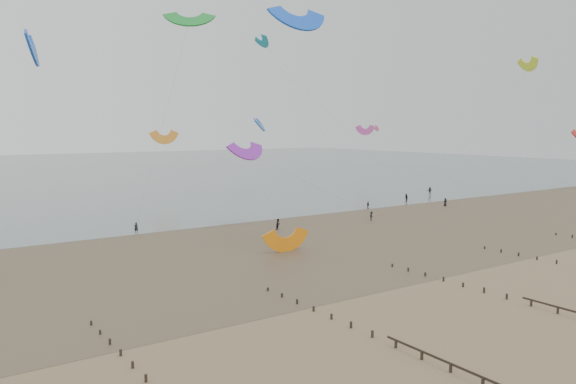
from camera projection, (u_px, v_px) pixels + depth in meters
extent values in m
plane|color=brown|center=(449.00, 297.00, 56.39)|extent=(500.00, 500.00, 0.00)
plane|color=#475654|center=(42.00, 171.00, 220.23)|extent=(500.00, 500.00, 0.00)
plane|color=#473A28|center=(265.00, 240.00, 85.06)|extent=(500.00, 500.00, 0.00)
ellipsoid|color=slate|center=(192.00, 276.00, 64.29)|extent=(23.60, 14.36, 0.01)
ellipsoid|color=slate|center=(316.00, 229.00, 94.26)|extent=(33.64, 18.32, 0.01)
ellipsoid|color=slate|center=(480.00, 217.00, 106.25)|extent=(19.65, 13.67, 0.01)
cube|color=black|center=(146.00, 379.00, 37.42)|extent=(0.16, 0.16, 0.59)
cube|color=black|center=(133.00, 365.00, 39.58)|extent=(0.16, 0.16, 0.57)
cube|color=black|center=(121.00, 353.00, 41.74)|extent=(0.16, 0.16, 0.54)
cube|color=black|center=(110.00, 342.00, 43.89)|extent=(0.16, 0.16, 0.51)
cube|color=black|center=(100.00, 332.00, 46.05)|extent=(0.16, 0.16, 0.48)
cube|color=black|center=(91.00, 323.00, 48.21)|extent=(0.16, 0.16, 0.45)
cube|color=black|center=(483.00, 382.00, 36.75)|extent=(0.16, 0.16, 0.74)
cube|color=black|center=(451.00, 368.00, 38.91)|extent=(0.16, 0.16, 0.71)
cube|color=black|center=(422.00, 356.00, 41.07)|extent=(0.16, 0.16, 0.68)
cube|color=black|center=(396.00, 345.00, 43.22)|extent=(0.16, 0.16, 0.65)
cube|color=black|center=(372.00, 334.00, 45.38)|extent=(0.16, 0.16, 0.62)
cube|color=black|center=(351.00, 325.00, 47.54)|extent=(0.16, 0.16, 0.59)
cube|color=black|center=(331.00, 317.00, 49.70)|extent=(0.16, 0.16, 0.57)
cube|color=black|center=(314.00, 309.00, 51.85)|extent=(0.16, 0.16, 0.54)
cube|color=black|center=(297.00, 302.00, 54.01)|extent=(0.16, 0.16, 0.51)
cube|color=black|center=(282.00, 295.00, 56.17)|extent=(0.16, 0.16, 0.48)
cube|color=black|center=(268.00, 289.00, 58.33)|extent=(0.16, 0.16, 0.45)
cube|color=black|center=(558.00, 311.00, 51.18)|extent=(0.16, 0.16, 0.68)
cube|color=black|center=(531.00, 303.00, 53.34)|extent=(0.16, 0.16, 0.65)
cube|color=black|center=(507.00, 297.00, 55.50)|extent=(0.16, 0.16, 0.62)
cube|color=black|center=(484.00, 291.00, 57.66)|extent=(0.16, 0.16, 0.59)
cube|color=black|center=(463.00, 285.00, 59.81)|extent=(0.16, 0.16, 0.57)
cube|color=black|center=(444.00, 280.00, 61.97)|extent=(0.16, 0.16, 0.54)
cube|color=black|center=(425.00, 275.00, 64.13)|extent=(0.16, 0.16, 0.51)
cube|color=black|center=(408.00, 270.00, 66.29)|extent=(0.16, 0.16, 0.48)
cube|color=black|center=(392.00, 266.00, 68.44)|extent=(0.16, 0.16, 0.45)
cube|color=black|center=(557.00, 262.00, 69.93)|extent=(0.16, 0.16, 0.57)
cube|color=black|center=(537.00, 258.00, 72.09)|extent=(0.16, 0.16, 0.54)
cube|color=black|center=(519.00, 255.00, 74.25)|extent=(0.16, 0.16, 0.51)
cube|color=black|center=(501.00, 251.00, 76.40)|extent=(0.16, 0.16, 0.48)
cube|color=black|center=(485.00, 248.00, 78.56)|extent=(0.16, 0.16, 0.45)
cube|color=black|center=(572.00, 237.00, 86.52)|extent=(0.16, 0.16, 0.48)
cube|color=black|center=(556.00, 234.00, 88.68)|extent=(0.16, 0.16, 0.45)
imported|color=black|center=(136.00, 228.00, 90.43)|extent=(0.68, 0.48, 1.76)
imported|color=black|center=(445.00, 202.00, 121.70)|extent=(0.66, 0.92, 1.75)
imported|color=black|center=(430.00, 191.00, 143.26)|extent=(1.78, 0.92, 1.83)
imported|color=black|center=(371.00, 216.00, 102.63)|extent=(1.23, 0.98, 1.66)
imported|color=black|center=(406.00, 198.00, 128.23)|extent=(1.00, 1.12, 1.90)
imported|color=black|center=(278.00, 224.00, 93.38)|extent=(1.11, 1.01, 1.86)
imported|color=black|center=(368.00, 205.00, 117.68)|extent=(0.65, 1.00, 1.58)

